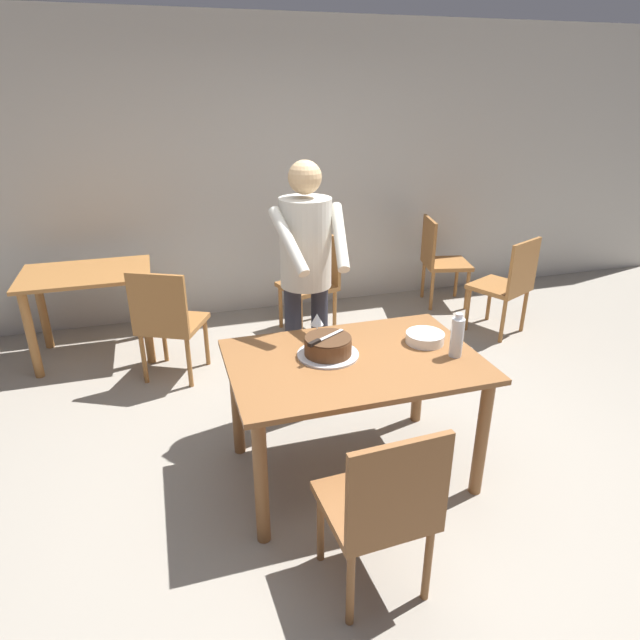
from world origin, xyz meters
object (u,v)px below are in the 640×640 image
cake_on_platter (328,347)px  chair_near_side (382,506)px  person_cutting_cake (306,267)px  wine_glass_near (317,320)px  background_chair_0 (440,258)px  background_chair_1 (314,278)px  background_table (88,291)px  cake_knife (319,341)px  background_chair_3 (507,283)px  main_dining_table (354,377)px  plate_stack (425,338)px  background_chair_2 (168,320)px  water_bottle (457,337)px

cake_on_platter → chair_near_side: bearing=-93.0°
cake_on_platter → person_cutting_cake: person_cutting_cake is taller
wine_glass_near → person_cutting_cake: 0.40m
wine_glass_near → background_chair_0: bearing=46.0°
cake_on_platter → background_chair_1: bearing=75.8°
background_table → cake_knife: bearing=-56.2°
background_table → background_chair_3: 3.59m
background_chair_0 → background_chair_1: same height
main_dining_table → background_table: main_dining_table is taller
wine_glass_near → chair_near_side: bearing=-93.0°
cake_knife → plate_stack: (0.65, 0.03, -0.09)m
plate_stack → background_chair_3: background_chair_3 is taller
cake_knife → background_chair_0: bearing=48.9°
chair_near_side → background_chair_3: 3.14m
background_table → background_chair_1: background_chair_1 is taller
cake_knife → person_cutting_cake: person_cutting_cake is taller
cake_on_platter → wine_glass_near: bearing=86.8°
background_chair_0 → person_cutting_cake: bearing=-138.8°
plate_stack → wine_glass_near: 0.63m
background_chair_3 → chair_near_side: bearing=-133.7°
cake_on_platter → plate_stack: cake_on_platter is taller
background_chair_2 → main_dining_table: bearing=-56.9°
wine_glass_near → background_chair_3: (2.11, 1.11, -0.36)m
cake_knife → background_chair_0: 3.02m
chair_near_side → background_chair_3: (2.17, 2.27, 0.00)m
background_table → wine_glass_near: bearing=-50.4°
cake_on_platter → background_chair_0: 2.94m
cake_on_platter → background_chair_1: (0.50, 1.98, -0.31)m
main_dining_table → cake_knife: cake_knife is taller
wine_glass_near → background_chair_2: 1.45m
plate_stack → water_bottle: water_bottle is taller
cake_on_platter → background_chair_0: (1.91, 2.22, -0.31)m
background_table → background_chair_3: (3.54, -0.62, -0.09)m
cake_knife → background_chair_2: 1.65m
plate_stack → background_chair_0: background_chair_0 is taller
plate_stack → background_chair_0: 2.60m
background_table → background_chair_0: background_chair_0 is taller
cake_on_platter → plate_stack: bearing=-0.6°
wine_glass_near → background_table: (-1.43, 1.73, -0.28)m
cake_knife → water_bottle: bearing=-13.1°
cake_knife → plate_stack: cake_knife is taller
main_dining_table → background_table: 2.57m
main_dining_table → cake_on_platter: bearing=148.9°
background_chair_3 → background_chair_0: bearing=104.3°
plate_stack → wine_glass_near: wine_glass_near is taller
water_bottle → background_chair_0: size_ratio=0.28×
wine_glass_near → background_chair_2: background_chair_2 is taller
background_chair_0 → wine_glass_near: bearing=-134.0°
wine_glass_near → water_bottle: bearing=-35.4°
background_chair_2 → background_table: bearing=134.5°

